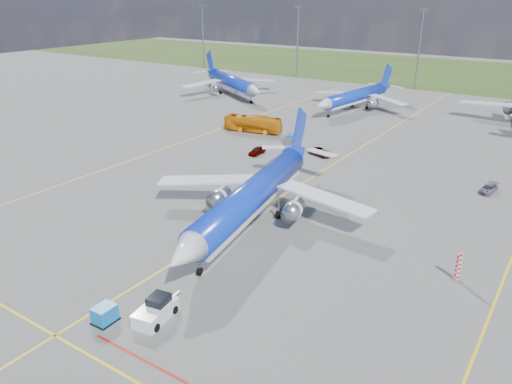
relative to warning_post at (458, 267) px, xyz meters
The scene contains 15 objects.
ground 27.24m from the warning_post, 162.90° to the right, with size 400.00×400.00×0.00m, color #555552.
grass_strip 144.37m from the warning_post, 100.38° to the left, with size 400.00×80.00×0.01m, color #2D4719.
taxiway_lines 32.52m from the warning_post, 142.66° to the left, with size 60.25×160.00×0.02m.
floodlight_masts 103.84m from the warning_post, 98.91° to the left, with size 202.20×0.50×22.70m.
warning_post is the anchor object (origin of this frame).
bg_jet_nw 100.44m from the warning_post, 139.32° to the left, with size 29.81×39.13×10.25m, color #0D2EC0, non-canonical shape.
bg_jet_nnw 78.43m from the warning_post, 120.67° to the left, with size 26.67×35.00×9.17m, color #0D2EC0, non-canonical shape.
main_airliner 24.62m from the warning_post, behind, with size 31.21×40.97×10.73m, color #0D2EC0, non-canonical shape.
pushback_tug 29.72m from the warning_post, 133.84° to the right, with size 2.87×6.08×2.02m.
uld_container 34.15m from the warning_post, 134.66° to the right, with size 1.53×1.91×1.53m, color blue.
apron_bus 60.71m from the warning_post, 143.81° to the left, with size 2.81×12.01×3.35m, color orange.
service_car_a 46.16m from the warning_post, 149.43° to the left, with size 1.58×3.93×1.34m, color #999999.
service_car_b 41.88m from the warning_post, 135.83° to the left, with size 2.17×4.71×1.31m, color #999999.
service_car_c 27.06m from the warning_post, 94.08° to the left, with size 1.61×3.96×1.15m, color #999999.
baggage_tug_c 51.85m from the warning_post, 139.01° to the left, with size 2.90×5.16×1.12m.
Camera 1 is at (33.27, -39.23, 27.00)m, focal length 35.00 mm.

